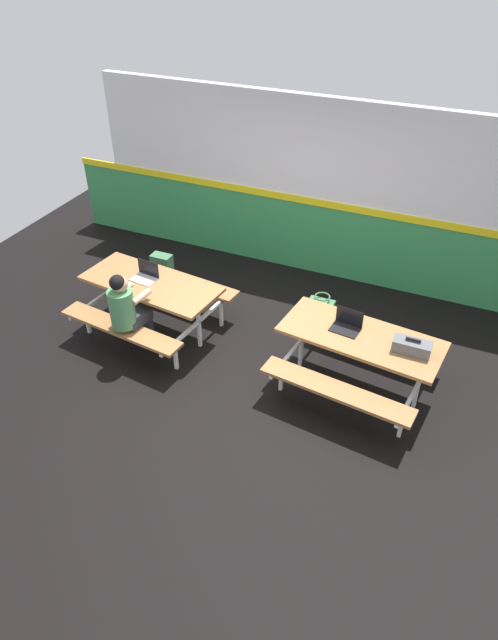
# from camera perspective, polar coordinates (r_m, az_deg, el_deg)

# --- Properties ---
(ground_plane) EXTENTS (10.00, 10.00, 0.02)m
(ground_plane) POSITION_cam_1_polar(r_m,az_deg,el_deg) (7.06, -0.53, -4.38)
(ground_plane) COLOR black
(accent_backdrop) EXTENTS (8.00, 0.14, 2.60)m
(accent_backdrop) POSITION_cam_1_polar(r_m,az_deg,el_deg) (8.36, 6.52, 12.52)
(accent_backdrop) COLOR #338C4C
(accent_backdrop) RESTS_ON ground
(picnic_table_left) EXTENTS (1.87, 1.74, 0.74)m
(picnic_table_left) POSITION_cam_1_polar(r_m,az_deg,el_deg) (7.36, -9.73, 2.68)
(picnic_table_left) COLOR #9E6B3D
(picnic_table_left) RESTS_ON ground
(picnic_table_right) EXTENTS (1.87, 1.74, 0.74)m
(picnic_table_right) POSITION_cam_1_polar(r_m,az_deg,el_deg) (6.49, 11.05, -2.70)
(picnic_table_right) COLOR #9E6B3D
(picnic_table_right) RESTS_ON ground
(student_nearer) EXTENTS (0.39, 0.54, 1.21)m
(student_nearer) POSITION_cam_1_polar(r_m,az_deg,el_deg) (6.91, -12.17, 1.18)
(student_nearer) COLOR #2D2D38
(student_nearer) RESTS_ON ground
(laptop_silver) EXTENTS (0.34, 0.26, 0.22)m
(laptop_silver) POSITION_cam_1_polar(r_m,az_deg,el_deg) (7.33, -10.35, 4.42)
(laptop_silver) COLOR silver
(laptop_silver) RESTS_ON picnic_table_left
(laptop_dark) EXTENTS (0.34, 0.26, 0.22)m
(laptop_dark) POSITION_cam_1_polar(r_m,az_deg,el_deg) (6.44, 9.77, -0.50)
(laptop_dark) COLOR black
(laptop_dark) RESTS_ON picnic_table_right
(toolbox_grey) EXTENTS (0.40, 0.18, 0.18)m
(toolbox_grey) POSITION_cam_1_polar(r_m,az_deg,el_deg) (6.25, 16.04, -2.59)
(toolbox_grey) COLOR #595B60
(toolbox_grey) RESTS_ON picnic_table_right
(backpack_dark) EXTENTS (0.30, 0.22, 0.44)m
(backpack_dark) POSITION_cam_1_polar(r_m,az_deg,el_deg) (8.57, -8.66, 5.17)
(backpack_dark) COLOR #3F724C
(backpack_dark) RESTS_ON ground
(tote_bag_bright) EXTENTS (0.34, 0.21, 0.43)m
(tote_bag_bright) POSITION_cam_1_polar(r_m,az_deg,el_deg) (7.66, 7.26, 0.93)
(tote_bag_bright) COLOR #3F724C
(tote_bag_bright) RESTS_ON ground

